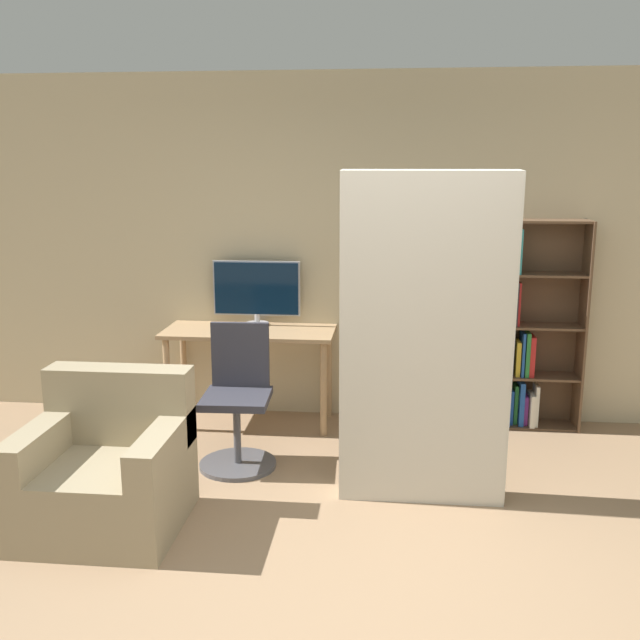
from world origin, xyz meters
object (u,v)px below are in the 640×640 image
object	(u,v)px
office_chair	(238,408)
mattress_near	(426,342)
monitor	(257,290)
bookshelf	(528,337)
armchair	(108,470)

from	to	relation	value
office_chair	mattress_near	bearing A→B (deg)	-18.25
monitor	mattress_near	world-z (taller)	mattress_near
monitor	bookshelf	xyz separation A→B (m)	(2.11, 0.00, -0.33)
monitor	armchair	xyz separation A→B (m)	(-0.52, -1.84, -0.72)
bookshelf	mattress_near	size ratio (longest dim) A/B	0.81
monitor	armchair	size ratio (longest dim) A/B	0.81
monitor	mattress_near	bearing A→B (deg)	-47.10
armchair	monitor	bearing A→B (deg)	74.27
bookshelf	office_chair	bearing A→B (deg)	-155.09
monitor	bookshelf	distance (m)	2.14
office_chair	bookshelf	xyz separation A→B (m)	(2.07, 0.96, 0.31)
armchair	bookshelf	bearing A→B (deg)	35.03
office_chair	mattress_near	size ratio (longest dim) A/B	0.48
office_chair	armchair	world-z (taller)	office_chair
office_chair	bookshelf	bearing A→B (deg)	24.91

